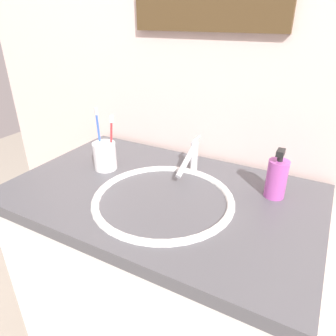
{
  "coord_description": "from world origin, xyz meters",
  "views": [
    {
      "loc": [
        0.41,
        -0.71,
        1.33
      ],
      "look_at": [
        0.03,
        -0.01,
        0.93
      ],
      "focal_mm": 32.89,
      "sensor_mm": 36.0,
      "label": 1
    }
  ],
  "objects_px": {
    "toothbrush_cup": "(105,156)",
    "toothbrush_blue": "(99,134)",
    "faucet": "(191,158)",
    "toothbrush_red": "(111,138)",
    "soap_dispenser": "(277,178)"
  },
  "relations": [
    {
      "from": "toothbrush_red",
      "to": "soap_dispenser",
      "type": "distance_m",
      "value": 0.54
    },
    {
      "from": "faucet",
      "to": "soap_dispenser",
      "type": "height_order",
      "value": "soap_dispenser"
    },
    {
      "from": "faucet",
      "to": "toothbrush_blue",
      "type": "height_order",
      "value": "toothbrush_blue"
    },
    {
      "from": "soap_dispenser",
      "to": "toothbrush_red",
      "type": "bearing_deg",
      "value": -172.19
    },
    {
      "from": "soap_dispenser",
      "to": "toothbrush_cup",
      "type": "bearing_deg",
      "value": -170.6
    },
    {
      "from": "toothbrush_red",
      "to": "toothbrush_blue",
      "type": "bearing_deg",
      "value": -168.06
    },
    {
      "from": "toothbrush_cup",
      "to": "toothbrush_blue",
      "type": "height_order",
      "value": "toothbrush_blue"
    },
    {
      "from": "toothbrush_cup",
      "to": "toothbrush_red",
      "type": "bearing_deg",
      "value": 43.25
    },
    {
      "from": "faucet",
      "to": "toothbrush_blue",
      "type": "relative_size",
      "value": 0.81
    },
    {
      "from": "toothbrush_cup",
      "to": "toothbrush_blue",
      "type": "bearing_deg",
      "value": 159.66
    },
    {
      "from": "toothbrush_cup",
      "to": "toothbrush_red",
      "type": "height_order",
      "value": "toothbrush_red"
    },
    {
      "from": "toothbrush_blue",
      "to": "toothbrush_red",
      "type": "bearing_deg",
      "value": 11.94
    },
    {
      "from": "faucet",
      "to": "toothbrush_cup",
      "type": "distance_m",
      "value": 0.3
    },
    {
      "from": "toothbrush_red",
      "to": "toothbrush_blue",
      "type": "relative_size",
      "value": 0.9
    },
    {
      "from": "toothbrush_red",
      "to": "toothbrush_blue",
      "type": "xyz_separation_m",
      "value": [
        -0.04,
        -0.01,
        0.01
      ]
    }
  ]
}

